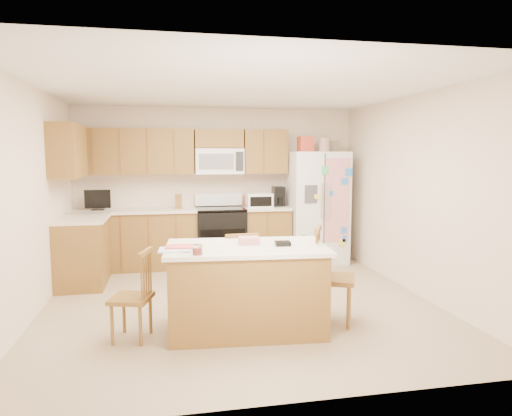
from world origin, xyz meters
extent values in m
plane|color=#9A7F66|center=(0.00, 0.00, 0.00)|extent=(4.50, 4.50, 0.00)
cube|color=beige|center=(0.00, 2.25, 1.25)|extent=(4.50, 0.10, 2.50)
cube|color=beige|center=(0.00, -2.25, 1.25)|extent=(4.50, 0.10, 2.50)
cube|color=beige|center=(-2.25, 0.00, 1.25)|extent=(0.10, 4.50, 2.50)
cube|color=beige|center=(2.25, 0.00, 1.25)|extent=(0.10, 4.50, 2.50)
cube|color=white|center=(0.00, 0.00, 2.50)|extent=(4.50, 4.50, 0.04)
cube|color=brown|center=(-1.31, 1.95, 0.44)|extent=(1.87, 0.60, 0.88)
cube|color=brown|center=(0.74, 1.95, 0.44)|extent=(0.72, 0.60, 0.88)
cube|color=brown|center=(-1.95, 1.17, 0.44)|extent=(0.60, 0.95, 0.88)
cube|color=white|center=(-1.31, 1.94, 0.90)|extent=(1.87, 0.64, 0.04)
cube|color=white|center=(0.74, 1.94, 0.90)|extent=(0.72, 0.64, 0.04)
cube|color=white|center=(-1.94, 1.17, 0.90)|extent=(0.64, 0.95, 0.04)
cube|color=brown|center=(-1.32, 2.08, 1.80)|extent=(1.85, 0.33, 0.70)
cube|color=brown|center=(0.75, 2.08, 1.80)|extent=(0.70, 0.33, 0.70)
cube|color=brown|center=(0.00, 2.08, 2.00)|extent=(0.76, 0.33, 0.29)
cube|color=brown|center=(-2.08, 1.17, 1.80)|extent=(0.33, 0.95, 0.70)
cube|color=brown|center=(-1.90, 1.92, 1.80)|extent=(0.02, 0.01, 0.66)
cube|color=brown|center=(-1.90, 1.65, 0.44)|extent=(0.02, 0.01, 0.84)
cube|color=brown|center=(-1.50, 1.92, 1.80)|extent=(0.02, 0.01, 0.66)
cube|color=brown|center=(-1.50, 1.65, 0.44)|extent=(0.02, 0.01, 0.84)
cube|color=brown|center=(-1.10, 1.92, 1.80)|extent=(0.02, 0.01, 0.66)
cube|color=brown|center=(-1.10, 1.65, 0.44)|extent=(0.02, 0.01, 0.84)
cube|color=brown|center=(-0.70, 1.92, 1.80)|extent=(0.01, 0.01, 0.66)
cube|color=brown|center=(-0.70, 1.65, 0.44)|extent=(0.01, 0.01, 0.84)
cube|color=brown|center=(0.70, 1.92, 1.80)|extent=(0.01, 0.01, 0.66)
cube|color=brown|center=(0.70, 1.65, 0.44)|extent=(0.01, 0.01, 0.84)
cube|color=white|center=(0.00, 2.06, 1.65)|extent=(0.76, 0.38, 0.40)
cube|color=slate|center=(-0.06, 1.86, 1.65)|extent=(0.54, 0.01, 0.24)
cube|color=#262626|center=(0.30, 1.86, 1.65)|extent=(0.12, 0.01, 0.30)
cube|color=brown|center=(-0.65, 1.95, 1.03)|extent=(0.10, 0.14, 0.22)
cube|color=black|center=(-1.85, 1.97, 0.93)|extent=(0.18, 0.12, 0.02)
cube|color=black|center=(-1.85, 1.97, 1.09)|extent=(0.38, 0.03, 0.28)
cube|color=red|center=(0.58, 2.03, 1.01)|extent=(0.35, 0.22, 0.18)
cube|color=white|center=(0.60, 1.80, 1.04)|extent=(0.40, 0.28, 0.23)
cube|color=black|center=(0.60, 1.66, 1.04)|extent=(0.34, 0.01, 0.15)
cube|color=black|center=(0.96, 2.00, 1.08)|extent=(0.18, 0.22, 0.32)
cylinder|color=black|center=(0.96, 1.93, 1.01)|extent=(0.12, 0.12, 0.12)
cube|color=black|center=(0.00, 1.93, 0.44)|extent=(0.76, 0.64, 0.88)
cube|color=black|center=(0.00, 1.60, 0.42)|extent=(0.68, 0.01, 0.42)
cube|color=black|center=(0.00, 1.93, 0.91)|extent=(0.76, 0.64, 0.03)
cube|color=white|center=(0.00, 2.19, 1.03)|extent=(0.76, 0.10, 0.20)
cube|color=white|center=(1.57, 1.88, 0.90)|extent=(0.90, 0.75, 1.80)
cube|color=#4C4C4C|center=(1.57, 1.49, 0.90)|extent=(0.02, 0.01, 1.75)
cube|color=silver|center=(1.52, 1.47, 1.05)|extent=(0.02, 0.03, 0.55)
cube|color=silver|center=(1.62, 1.47, 1.05)|extent=(0.02, 0.03, 0.55)
cube|color=#3F3F44|center=(1.35, 1.49, 1.15)|extent=(0.20, 0.01, 0.28)
cube|color=#D84C59|center=(1.77, 1.49, 1.05)|extent=(0.42, 0.01, 1.30)
cube|color=#C54028|center=(1.37, 1.88, 1.92)|extent=(0.22, 0.22, 0.24)
cylinder|color=tan|center=(1.67, 1.82, 1.91)|extent=(0.18, 0.18, 0.22)
cube|color=#7D705B|center=(1.85, 1.96, 1.89)|extent=(0.18, 0.20, 0.18)
cube|color=brown|center=(-0.06, -0.83, 0.41)|extent=(1.55, 0.95, 0.82)
cube|color=white|center=(-0.06, -0.83, 0.84)|extent=(1.64, 1.04, 0.04)
cylinder|color=#C54028|center=(-0.56, -1.15, 0.89)|extent=(0.08, 0.08, 0.06)
cylinder|color=white|center=(-0.56, -1.15, 0.91)|extent=(0.09, 0.09, 0.09)
cube|color=tan|center=(-0.02, -0.76, 0.90)|extent=(0.21, 0.16, 0.07)
cube|color=black|center=(0.29, -0.90, 0.88)|extent=(0.16, 0.13, 0.04)
cube|color=white|center=(-0.75, -0.94, 0.87)|extent=(0.32, 0.26, 0.01)
cube|color=#D84C4C|center=(-0.71, -0.86, 0.88)|extent=(0.27, 0.22, 0.01)
cylinder|color=white|center=(-0.34, -1.07, 0.87)|extent=(0.14, 0.04, 0.01)
cube|color=brown|center=(-1.17, -0.86, 0.40)|extent=(0.44, 0.46, 0.04)
cylinder|color=brown|center=(-1.26, -0.68, 0.19)|extent=(0.03, 0.03, 0.38)
cylinder|color=brown|center=(-1.34, -0.97, 0.19)|extent=(0.03, 0.03, 0.38)
cylinder|color=brown|center=(-1.00, -0.75, 0.19)|extent=(0.03, 0.03, 0.38)
cylinder|color=brown|center=(-1.09, -1.04, 0.19)|extent=(0.03, 0.03, 0.38)
cylinder|color=brown|center=(-0.99, -0.77, 0.63)|extent=(0.02, 0.02, 0.43)
cylinder|color=brown|center=(-1.01, -0.84, 0.63)|extent=(0.02, 0.02, 0.43)
cylinder|color=brown|center=(-1.03, -0.90, 0.63)|extent=(0.02, 0.02, 0.43)
cylinder|color=brown|center=(-1.05, -0.96, 0.63)|extent=(0.02, 0.02, 0.43)
cylinder|color=brown|center=(-1.06, -1.03, 0.63)|extent=(0.02, 0.02, 0.43)
cube|color=brown|center=(-1.03, -0.90, 0.85)|extent=(0.13, 0.35, 0.04)
cube|color=brown|center=(-0.04, -0.24, 0.42)|extent=(0.42, 0.40, 0.04)
cylinder|color=brown|center=(0.10, -0.09, 0.20)|extent=(0.03, 0.03, 0.40)
cylinder|color=brown|center=(-0.21, -0.11, 0.20)|extent=(0.03, 0.03, 0.40)
cylinder|color=brown|center=(0.13, -0.37, 0.20)|extent=(0.03, 0.03, 0.40)
cylinder|color=brown|center=(-0.19, -0.39, 0.20)|extent=(0.03, 0.03, 0.40)
cylinder|color=brown|center=(0.11, -0.39, 0.66)|extent=(0.02, 0.02, 0.44)
cylinder|color=brown|center=(0.04, -0.39, 0.66)|extent=(0.02, 0.02, 0.44)
cylinder|color=brown|center=(-0.03, -0.40, 0.66)|extent=(0.02, 0.02, 0.44)
cylinder|color=brown|center=(-0.10, -0.40, 0.66)|extent=(0.02, 0.02, 0.44)
cylinder|color=brown|center=(-0.17, -0.41, 0.66)|extent=(0.02, 0.02, 0.44)
cube|color=brown|center=(-0.03, -0.40, 0.88)|extent=(0.37, 0.07, 0.05)
cube|color=brown|center=(0.87, -0.80, 0.47)|extent=(0.55, 0.57, 0.05)
cylinder|color=brown|center=(0.94, -1.03, 0.22)|extent=(0.04, 0.04, 0.45)
cylinder|color=brown|center=(1.09, -0.71, 0.22)|extent=(0.04, 0.04, 0.45)
cylinder|color=brown|center=(0.66, -0.90, 0.22)|extent=(0.04, 0.04, 0.45)
cylinder|color=brown|center=(0.80, -0.58, 0.22)|extent=(0.04, 0.04, 0.45)
cylinder|color=brown|center=(0.65, -0.87, 0.73)|extent=(0.02, 0.02, 0.50)
cylinder|color=brown|center=(0.68, -0.80, 0.73)|extent=(0.02, 0.02, 0.50)
cylinder|color=brown|center=(0.71, -0.73, 0.73)|extent=(0.02, 0.02, 0.50)
cylinder|color=brown|center=(0.74, -0.66, 0.73)|extent=(0.02, 0.02, 0.50)
cylinder|color=brown|center=(0.78, -0.59, 0.73)|extent=(0.02, 0.02, 0.50)
cube|color=brown|center=(0.71, -0.73, 0.98)|extent=(0.21, 0.40, 0.05)
camera|label=1|loc=(-0.81, -5.19, 1.75)|focal=32.00mm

